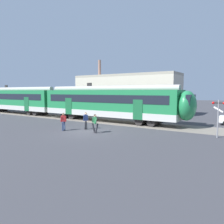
# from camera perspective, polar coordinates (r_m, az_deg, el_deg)

# --- Properties ---
(ground_plane) EXTENTS (160.00, 160.00, 0.00)m
(ground_plane) POSITION_cam_1_polar(r_m,az_deg,el_deg) (19.88, -6.48, -5.21)
(ground_plane) COLOR #38383D
(track_bed) EXTENTS (80.00, 4.40, 0.01)m
(track_bed) POSITION_cam_1_polar(r_m,az_deg,el_deg) (34.26, -16.69, -0.91)
(track_bed) COLOR slate
(track_bed) RESTS_ON ground
(commuter_train) EXTENTS (56.65, 3.07, 4.73)m
(commuter_train) POSITION_cam_1_polar(r_m,az_deg,el_deg) (39.54, -23.18, 2.97)
(commuter_train) COLOR #B7B7B2
(commuter_train) RESTS_ON ground
(pedestrian_red) EXTENTS (0.52, 0.67, 1.67)m
(pedestrian_red) POSITION_cam_1_polar(r_m,az_deg,el_deg) (20.78, -12.57, -2.08)
(pedestrian_red) COLOR navy
(pedestrian_red) RESTS_ON ground
(pedestrian_navy) EXTENTS (0.56, 0.66, 1.67)m
(pedestrian_navy) POSITION_cam_1_polar(r_m,az_deg,el_deg) (21.12, -6.90, -1.87)
(pedestrian_navy) COLOR #28282D
(pedestrian_navy) RESTS_ON ground
(pedestrian_green) EXTENTS (0.71, 0.51, 1.67)m
(pedestrian_green) POSITION_cam_1_polar(r_m,az_deg,el_deg) (19.18, -4.53, -2.59)
(pedestrian_green) COLOR #28282D
(pedestrian_green) RESTS_ON ground
(crossing_signal) EXTENTS (0.96, 0.22, 3.00)m
(crossing_signal) POSITION_cam_1_polar(r_m,az_deg,el_deg) (18.93, 26.00, -0.13)
(crossing_signal) COLOR gray
(crossing_signal) RESTS_ON ground
(background_building) EXTENTS (17.75, 5.00, 9.20)m
(background_building) POSITION_cam_1_polar(r_m,az_deg,el_deg) (36.65, 3.49, 4.72)
(background_building) COLOR beige
(background_building) RESTS_ON ground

